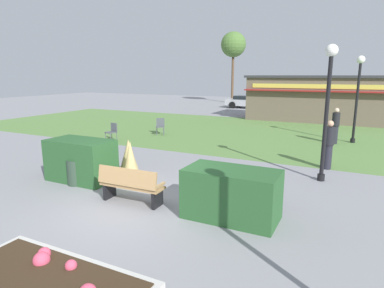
{
  "coord_description": "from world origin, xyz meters",
  "views": [
    {
      "loc": [
        4.72,
        -6.04,
        3.2
      ],
      "look_at": [
        -0.07,
        3.54,
        0.93
      ],
      "focal_mm": 30.65,
      "sensor_mm": 36.0,
      "label": 1
    }
  ],
  "objects": [
    {
      "name": "tree_right_bg",
      "position": [
        -8.18,
        30.17,
        6.45
      ],
      "size": [
        2.8,
        2.8,
        7.92
      ],
      "color": "brown",
      "rests_on": "ground_plane"
    },
    {
      "name": "person_strolling",
      "position": [
        3.95,
        10.54,
        0.86
      ],
      "size": [
        0.34,
        0.34,
        1.69
      ],
      "rotation": [
        0.0,
        0.0,
        2.74
      ],
      "color": "#23232D",
      "rests_on": "ground_plane"
    },
    {
      "name": "parked_car_west_slot",
      "position": [
        -4.71,
        25.04,
        0.64
      ],
      "size": [
        4.26,
        2.16,
        1.2
      ],
      "color": "#B7BABF",
      "rests_on": "ground_plane"
    },
    {
      "name": "park_bench",
      "position": [
        -0.16,
        0.28,
        0.48
      ],
      "size": [
        1.71,
        0.57,
        0.95
      ],
      "color": "tan",
      "rests_on": "ground_plane"
    },
    {
      "name": "cafe_chair_east",
      "position": [
        -4.67,
        8.91,
        0.53
      ],
      "size": [
        0.59,
        0.59,
        0.89
      ],
      "color": "#4C5156",
      "rests_on": "ground_plane"
    },
    {
      "name": "person_standing",
      "position": [
        4.01,
        5.84,
        0.86
      ],
      "size": [
        0.34,
        0.34,
        1.69
      ],
      "rotation": [
        0.0,
        0.0,
        0.54
      ],
      "color": "#23232D",
      "rests_on": "ground_plane"
    },
    {
      "name": "trash_bin",
      "position": [
        -2.51,
        0.75,
        0.38
      ],
      "size": [
        0.52,
        0.52,
        0.76
      ],
      "primitive_type": "cylinder",
      "color": "#2D4233",
      "rests_on": "ground_plane"
    },
    {
      "name": "hedge_left",
      "position": [
        -2.66,
        1.12,
        0.64
      ],
      "size": [
        2.03,
        1.1,
        1.27
      ],
      "primitive_type": "cube",
      "color": "#28562B",
      "rests_on": "ground_plane"
    },
    {
      "name": "ground_plane",
      "position": [
        0.0,
        0.0,
        0.0
      ],
      "size": [
        80.0,
        80.0,
        0.0
      ],
      "primitive_type": "plane",
      "color": "gray"
    },
    {
      "name": "lamppost_far",
      "position": [
        4.74,
        11.18,
        2.56
      ],
      "size": [
        0.36,
        0.36,
        4.06
      ],
      "color": "black",
      "rests_on": "ground_plane"
    },
    {
      "name": "ornamental_grass_behind_right",
      "position": [
        -1.54,
        2.02,
        0.61
      ],
      "size": [
        0.73,
        0.73,
        1.23
      ],
      "primitive_type": "cone",
      "color": "tan",
      "rests_on": "ground_plane"
    },
    {
      "name": "food_kiosk",
      "position": [
        2.23,
        18.62,
        1.59
      ],
      "size": [
        9.55,
        4.02,
        3.15
      ],
      "color": "#6B5B4C",
      "rests_on": "ground_plane"
    },
    {
      "name": "cafe_chair_west",
      "position": [
        -5.82,
        6.33,
        0.53
      ],
      "size": [
        0.52,
        0.52,
        0.89
      ],
      "color": "#4C5156",
      "rests_on": "ground_plane"
    },
    {
      "name": "hedge_right",
      "position": [
        2.4,
        0.59,
        0.57
      ],
      "size": [
        2.09,
        1.1,
        1.14
      ],
      "primitive_type": "cube",
      "color": "#28562B",
      "rests_on": "ground_plane"
    },
    {
      "name": "lawn_patch",
      "position": [
        0.0,
        11.73,
        0.0
      ],
      "size": [
        36.0,
        12.0,
        0.01
      ],
      "primitive_type": "cube",
      "color": "#5B8442",
      "rests_on": "ground_plane"
    },
    {
      "name": "ornamental_grass_behind_left",
      "position": [
        -1.02,
        1.42,
        0.67
      ],
      "size": [
        0.6,
        0.6,
        1.33
      ],
      "primitive_type": "cone",
      "color": "tan",
      "rests_on": "ground_plane"
    },
    {
      "name": "lamppost_mid",
      "position": [
        3.96,
        4.37,
        2.56
      ],
      "size": [
        0.36,
        0.36,
        4.06
      ],
      "color": "black",
      "rests_on": "ground_plane"
    }
  ]
}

